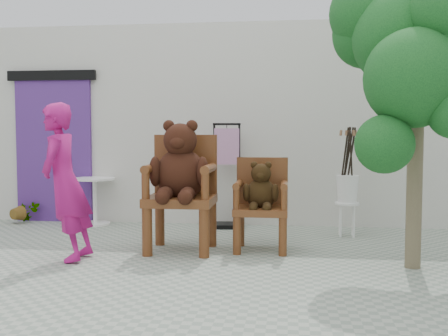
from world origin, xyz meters
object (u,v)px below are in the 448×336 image
object	(u,v)px
chair_big	(181,175)
stool_bucket	(347,188)
person	(65,182)
display_stand	(227,188)
chair_small	(261,196)
tree	(425,41)
cafe_table	(95,195)

from	to	relation	value
chair_big	stool_bucket	size ratio (longest dim) A/B	1.05
person	display_stand	world-z (taller)	person
person	stool_bucket	distance (m)	3.59
chair_small	stool_bucket	size ratio (longest dim) A/B	0.74
chair_small	display_stand	distance (m)	1.50
chair_big	tree	bearing A→B (deg)	-11.46
stool_bucket	person	bearing A→B (deg)	-151.80
chair_big	stool_bucket	distance (m)	2.30
display_stand	stool_bucket	xyz separation A→B (m)	(1.66, -0.44, 0.06)
cafe_table	tree	bearing A→B (deg)	-26.00
stool_bucket	chair_small	bearing A→B (deg)	-139.20
cafe_table	stool_bucket	xyz separation A→B (m)	(3.65, -0.44, 0.20)
person	cafe_table	size ratio (longest dim) A/B	2.40
tree	display_stand	bearing A→B (deg)	137.18
chair_big	person	world-z (taller)	person
chair_small	tree	size ratio (longest dim) A/B	0.36
cafe_table	display_stand	bearing A→B (deg)	0.03
chair_big	chair_small	distance (m)	0.97
tree	stool_bucket	bearing A→B (deg)	108.84
chair_small	cafe_table	bearing A→B (deg)	151.61
chair_small	person	xyz separation A→B (m)	(-2.07, -0.75, 0.21)
person	cafe_table	bearing A→B (deg)	-168.44
chair_small	display_stand	size ratio (longest dim) A/B	0.71
chair_big	cafe_table	bearing A→B (deg)	136.91
cafe_table	display_stand	size ratio (longest dim) A/B	0.47
cafe_table	display_stand	world-z (taller)	display_stand
display_stand	stool_bucket	size ratio (longest dim) A/B	1.04
chair_big	person	distance (m)	1.30
chair_big	stool_bucket	bearing A→B (deg)	28.31
display_stand	tree	xyz separation A→B (m)	(2.21, -2.05, 1.70)
chair_small	cafe_table	size ratio (longest dim) A/B	1.54
cafe_table	chair_big	bearing A→B (deg)	-43.09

